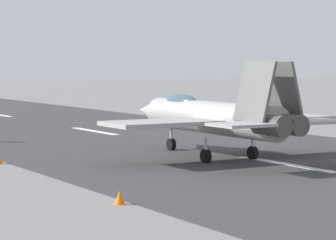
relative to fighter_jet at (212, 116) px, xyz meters
The scene contains 4 objects.
ground_plane 6.07m from the fighter_jet, 161.05° to the right, with size 400.00×400.00×0.00m, color slate.
runway_strip 6.08m from the fighter_jet, 161.11° to the right, with size 240.00×26.00×0.02m.
fighter_jet is the anchor object (origin of this frame).
marker_cone_near 16.22m from the fighter_jet, 133.52° to the left, with size 0.44×0.44×0.55m, color orange.
Camera 1 is at (-33.75, 27.62, 5.55)m, focal length 86.15 mm.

